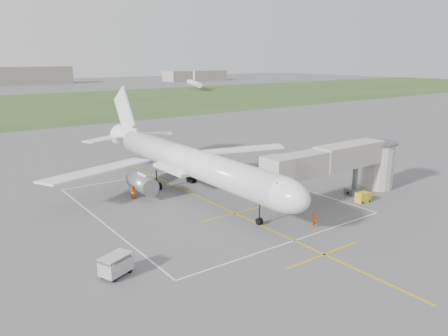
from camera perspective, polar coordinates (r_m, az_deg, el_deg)
ground at (r=60.66m, az=-4.35°, el=-3.29°), size 700.00×700.00×0.00m
grass_strip at (r=182.72m, az=-26.63°, el=7.05°), size 700.00×120.00×0.02m
apron_markings at (r=56.03m, az=-1.19°, el=-4.74°), size 28.20×60.00×0.01m
airliner at (r=60.11m, az=-4.80°, el=0.88°), size 38.93×46.75×13.52m
jet_bridge at (r=59.84m, az=15.58°, el=0.69°), size 23.40×5.00×7.20m
gpu_unit at (r=59.39m, az=17.67°, el=-3.67°), size 1.88×1.41×1.33m
baggage_cart at (r=39.38m, az=-13.94°, el=-12.23°), size 3.14×2.56×1.89m
ramp_worker_nose at (r=49.12m, az=11.62°, el=-6.72°), size 0.70×0.50×1.83m
ramp_worker_wing at (r=59.27m, az=-11.80°, el=-3.05°), size 1.13×1.13×1.85m
distant_aircraft at (r=224.64m, az=-23.71°, el=9.36°), size 196.77×30.86×8.85m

